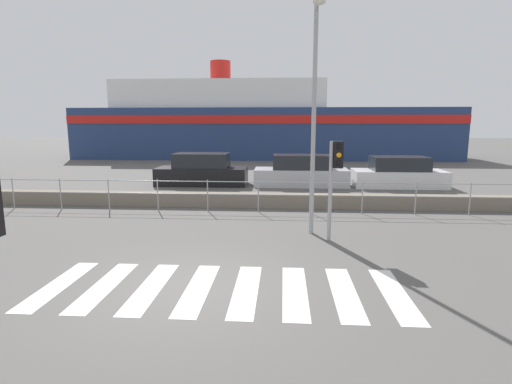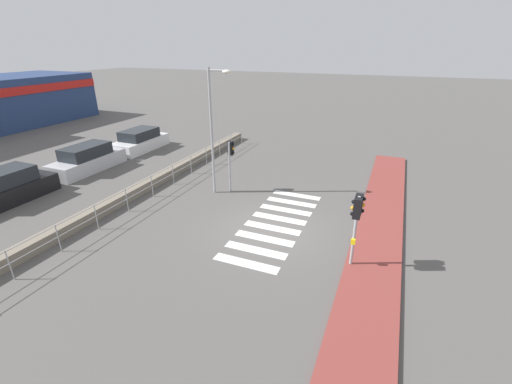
% 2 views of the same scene
% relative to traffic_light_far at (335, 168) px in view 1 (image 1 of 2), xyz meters
% --- Properties ---
extents(ground_plane, '(160.00, 160.00, 0.00)m').
position_rel_traffic_light_far_xyz_m(ground_plane, '(-3.06, -3.30, -1.91)').
color(ground_plane, '#565451').
extents(crosswalk, '(6.75, 2.40, 0.01)m').
position_rel_traffic_light_far_xyz_m(crosswalk, '(-2.44, -3.30, -1.91)').
color(crosswalk, silver).
rests_on(crosswalk, ground_plane).
extents(seawall, '(25.59, 0.55, 0.50)m').
position_rel_traffic_light_far_xyz_m(seawall, '(-3.06, 4.16, -1.66)').
color(seawall, slate).
rests_on(seawall, ground_plane).
extents(harbor_fence, '(23.07, 0.04, 1.11)m').
position_rel_traffic_light_far_xyz_m(harbor_fence, '(-3.06, 3.28, -1.18)').
color(harbor_fence, '#9EA0A3').
rests_on(harbor_fence, ground_plane).
extents(traffic_light_far, '(0.34, 0.32, 2.60)m').
position_rel_traffic_light_far_xyz_m(traffic_light_far, '(0.00, 0.00, 0.00)').
color(traffic_light_far, '#9EA0A3').
rests_on(traffic_light_far, ground_plane).
extents(streetlamp, '(0.32, 1.17, 6.09)m').
position_rel_traffic_light_far_xyz_m(streetlamp, '(-0.52, 0.49, 1.86)').
color(streetlamp, '#9EA0A3').
rests_on(streetlamp, ground_plane).
extents(ferry_boat, '(32.63, 7.74, 8.48)m').
position_rel_traffic_light_far_xyz_m(ferry_boat, '(-3.84, 26.24, 0.92)').
color(ferry_boat, navy).
rests_on(ferry_boat, ground_plane).
extents(parked_car_black, '(4.46, 1.80, 1.58)m').
position_rel_traffic_light_far_xyz_m(parked_car_black, '(-5.37, 9.35, -1.24)').
color(parked_car_black, black).
rests_on(parked_car_black, ground_plane).
extents(parked_car_silver, '(4.55, 1.72, 1.53)m').
position_rel_traffic_light_far_xyz_m(parked_car_silver, '(-0.44, 9.35, -1.26)').
color(parked_car_silver, '#BCBCC1').
rests_on(parked_car_silver, ground_plane).
extents(parked_car_white, '(4.33, 1.85, 1.47)m').
position_rel_traffic_light_far_xyz_m(parked_car_white, '(4.27, 9.35, -1.29)').
color(parked_car_white, silver).
rests_on(parked_car_white, ground_plane).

